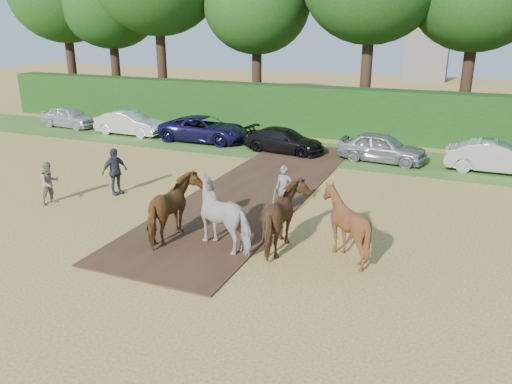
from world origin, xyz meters
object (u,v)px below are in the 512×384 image
Objects in this scene: spectator_far at (115,171)px; plough_team at (258,216)px; parked_cars at (324,141)px; spectator_near at (50,183)px.

spectator_far is 0.28× the size of plough_team.
spectator_far reaches higher than parked_cars.
plough_team is at bearing -88.80° from spectator_far.
spectator_far is 11.41m from parked_cars.
plough_team is (8.90, -0.58, 0.20)m from spectator_near.
parked_cars is (7.68, 11.54, -0.12)m from spectator_near.
spectator_near is 2.48m from spectator_far.
parked_cars is (-1.22, 12.13, -0.32)m from plough_team.
spectator_far is 0.05× the size of parked_cars.
spectator_far is at bearing -22.98° from spectator_near.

